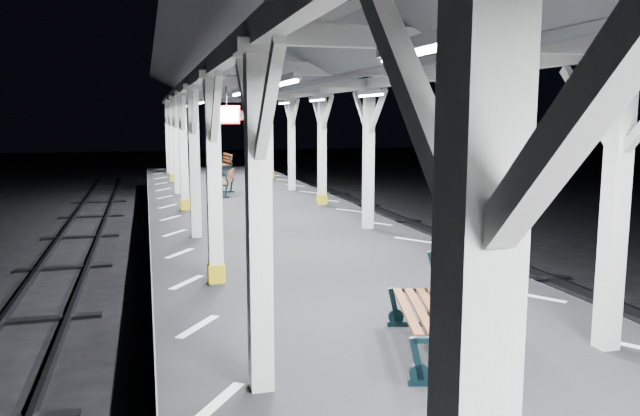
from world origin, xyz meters
name	(u,v)px	position (x,y,z in m)	size (l,w,h in m)	color
ground	(379,380)	(0.00, 0.00, 0.00)	(120.00, 120.00, 0.00)	black
platform	(379,346)	(0.00, 0.00, 0.50)	(6.00, 50.00, 1.00)	black
hazard_stripes_left	(198,326)	(-2.45, 0.00, 1.00)	(1.00, 48.00, 0.01)	silver
hazard_stripes_right	(535,297)	(2.45, 0.00, 1.00)	(1.00, 48.00, 0.01)	silver
canopy	(384,44)	(0.00, -0.02, 4.56)	(5.40, 49.00, 4.65)	silver
bench_mid	(436,307)	(0.05, -1.59, 1.53)	(1.12, 1.93, 0.99)	black
bench_far	(226,182)	(-0.47, 13.17, 1.46)	(0.95, 1.68, 0.86)	black
bench_extra	(223,164)	(0.35, 20.64, 1.51)	(0.85, 1.83, 0.96)	black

